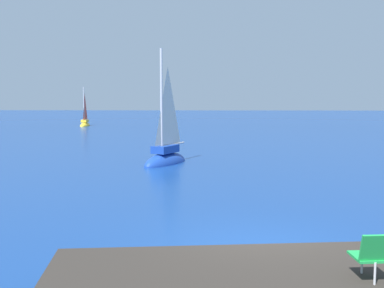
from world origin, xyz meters
TOP-DOWN VIEW (x-y plane):
  - ground_plane at (0.00, 0.00)m, footprint 160.00×160.00m
  - boulder_seaward at (1.10, -1.23)m, footprint 1.34×1.16m
  - sailboat_near at (-3.11, 12.97)m, footprint 2.53×3.33m
  - sailboat_far at (-13.41, 38.67)m, footprint 0.87×2.38m
  - beach_chair at (1.36, -3.15)m, footprint 0.54×0.64m

SIDE VIEW (x-z plane):
  - ground_plane at x=0.00m, z-range 0.00..0.00m
  - boulder_seaward at x=1.10m, z-range -0.35..0.35m
  - sailboat_far at x=-13.41m, z-range -1.95..2.43m
  - sailboat_near at x=-3.11m, z-range -2.72..3.39m
  - beach_chair at x=1.36m, z-range 0.64..1.44m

